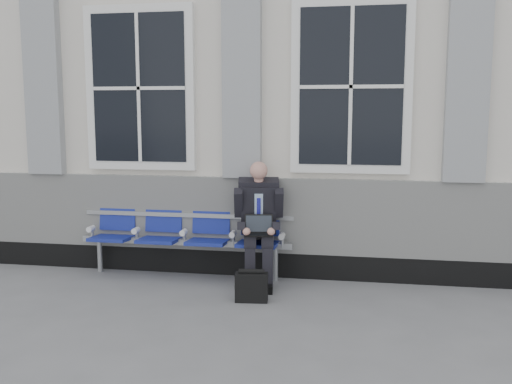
# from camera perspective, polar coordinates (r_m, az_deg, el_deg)

# --- Properties ---
(ground) EXTENTS (70.00, 70.00, 0.00)m
(ground) POSITION_cam_1_polar(r_m,az_deg,el_deg) (5.53, 5.05, -12.92)
(ground) COLOR slate
(ground) RESTS_ON ground
(station_building) EXTENTS (14.40, 4.40, 4.49)m
(station_building) POSITION_cam_1_polar(r_m,az_deg,el_deg) (8.63, 7.12, 9.63)
(station_building) COLOR silver
(station_building) RESTS_ON ground
(bench) EXTENTS (2.60, 0.47, 0.91)m
(bench) POSITION_cam_1_polar(r_m,az_deg,el_deg) (6.92, -7.08, -3.88)
(bench) COLOR #9EA0A3
(bench) RESTS_ON ground
(businessman) EXTENTS (0.60, 0.80, 1.41)m
(businessman) POSITION_cam_1_polar(r_m,az_deg,el_deg) (6.54, 0.28, -2.61)
(businessman) COLOR black
(businessman) RESTS_ON ground
(briefcase) EXTENTS (0.35, 0.18, 0.35)m
(briefcase) POSITION_cam_1_polar(r_m,az_deg,el_deg) (6.04, -0.45, -9.44)
(briefcase) COLOR black
(briefcase) RESTS_ON ground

